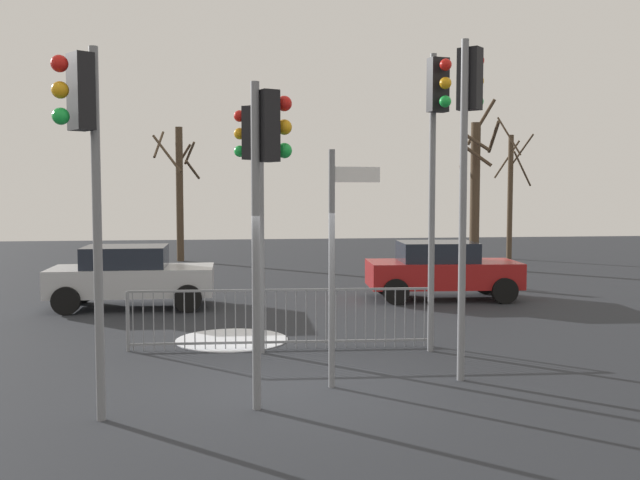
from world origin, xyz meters
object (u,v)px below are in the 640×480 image
Objects in this scene: traffic_light_foreground_right at (468,134)px; bare_tree_right at (511,191)px; traffic_light_mid_right at (266,171)px; car_red_far at (441,269)px; car_silver_mid at (131,276)px; direction_sign_post at (335,256)px; traffic_light_mid_left at (253,169)px; traffic_light_rear_left at (437,135)px; bare_tree_left at (179,189)px; bare_tree_centre at (475,188)px; traffic_light_foreground_left at (84,148)px.

bare_tree_right reaches higher than traffic_light_foreground_right.
traffic_light_mid_right is 1.07× the size of car_red_far.
traffic_light_mid_right is 10.25m from car_red_far.
traffic_light_mid_right is 1.10× the size of car_silver_mid.
traffic_light_foreground_right is at bearing -113.46° from bare_tree_right.
car_silver_mid is (-2.84, 8.29, -2.30)m from traffic_light_mid_right.
traffic_light_mid_left is at bearing 100.09° from direction_sign_post.
car_red_far is at bearing -120.41° from traffic_light_rear_left.
traffic_light_rear_left is at bearing -71.63° from bare_tree_left.
bare_tree_left is 11.20m from bare_tree_centre.
bare_tree_centre reaches higher than traffic_light_mid_right.
traffic_light_foreground_left is 1.05× the size of traffic_light_mid_left.
car_red_far is at bearing -115.26° from bare_tree_centre.
bare_tree_centre is at bearing 68.05° from car_red_far.
car_red_far is at bearing 120.50° from traffic_light_foreground_right.
traffic_light_foreground_right is 3.26m from traffic_light_mid_right.
bare_tree_left reaches higher than direction_sign_post.
traffic_light_foreground_right is 0.97× the size of traffic_light_rear_left.
bare_tree_right is at bearing -3.32° from bare_tree_left.
traffic_light_foreground_right is at bearing -8.12° from direction_sign_post.
traffic_light_mid_left is 1.11× the size of car_red_far.
direction_sign_post reaches higher than car_silver_mid.
traffic_light_foreground_left is 22.79m from bare_tree_right.
car_silver_mid is (-5.86, 5.51, -2.97)m from traffic_light_rear_left.
bare_tree_centre is at bearing -19.55° from bare_tree_left.
car_red_far is 7.82m from bare_tree_centre.
traffic_light_rear_left is 13.75m from bare_tree_centre.
car_silver_mid is at bearing -56.23° from traffic_light_rear_left.
traffic_light_foreground_left is 3.70m from direction_sign_post.
traffic_light_rear_left is at bearing 133.97° from traffic_light_foreground_right.
bare_tree_centre is (8.10, 15.53, -0.24)m from traffic_light_mid_right.
bare_tree_centre reaches higher than traffic_light_mid_left.
bare_tree_centre is at bearing 114.86° from traffic_light_foreground_right.
bare_tree_centre reaches higher than direction_sign_post.
traffic_light_rear_left is at bearing -63.85° from traffic_light_mid_left.
traffic_light_mid_right is 19.44m from bare_tree_left.
traffic_light_mid_left is at bearing -81.54° from bare_tree_left.
traffic_light_foreground_left reaches higher than traffic_light_mid_right.
traffic_light_rear_left reaches higher than traffic_light_foreground_right.
traffic_light_foreground_left is 4.14m from traffic_light_mid_left.
traffic_light_foreground_left is 19.65m from bare_tree_left.
bare_tree_left is at bearing 176.68° from bare_tree_right.
bare_tree_left reaches higher than traffic_light_foreground_left.
traffic_light_rear_left reaches higher than traffic_light_mid_right.
traffic_light_rear_left is 0.86× the size of bare_tree_centre.
bare_tree_left is at bearing -34.44° from traffic_light_foreground_left.
traffic_light_mid_left reaches higher than traffic_light_mid_right.
bare_tree_right is (10.64, 15.32, -0.46)m from traffic_light_mid_left.
traffic_light_rear_left is 0.91× the size of bare_tree_right.
direction_sign_post is 0.57× the size of bare_tree_centre.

